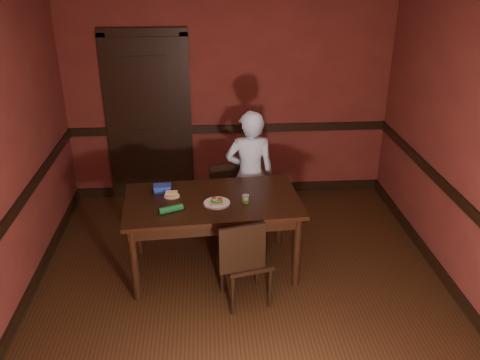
{
  "coord_description": "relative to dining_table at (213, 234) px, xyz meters",
  "views": [
    {
      "loc": [
        -0.3,
        -3.86,
        2.99
      ],
      "look_at": [
        0.0,
        0.35,
        1.05
      ],
      "focal_mm": 38.0,
      "sensor_mm": 36.0,
      "label": 1
    }
  ],
  "objects": [
    {
      "name": "baseboard_left",
      "position": [
        -1.73,
        -0.5,
        -0.33
      ],
      "size": [
        0.03,
        4.5,
        0.12
      ],
      "primitive_type": "cube",
      "color": "black",
      "rests_on": "ground"
    },
    {
      "name": "person",
      "position": [
        0.42,
        0.67,
        0.34
      ],
      "size": [
        0.54,
        0.37,
        1.46
      ],
      "primitive_type": "imported",
      "rotation": [
        0.0,
        0.0,
        3.18
      ],
      "color": "silver",
      "rests_on": "floor"
    },
    {
      "name": "chair_far",
      "position": [
        0.13,
        0.57,
        0.03
      ],
      "size": [
        0.48,
        0.48,
        0.84
      ],
      "primitive_type": null,
      "rotation": [
        0.0,
        0.0,
        0.26
      ],
      "color": "black",
      "rests_on": "floor"
    },
    {
      "name": "floor",
      "position": [
        0.26,
        -0.5,
        -0.39
      ],
      "size": [
        4.0,
        4.5,
        0.01
      ],
      "primitive_type": "cube",
      "color": "black",
      "rests_on": "ground"
    },
    {
      "name": "baseboard_right",
      "position": [
        2.24,
        -0.5,
        -0.33
      ],
      "size": [
        0.03,
        4.5,
        0.12
      ],
      "primitive_type": "cube",
      "color": "black",
      "rests_on": "ground"
    },
    {
      "name": "wrapped_veg",
      "position": [
        -0.38,
        -0.23,
        0.42
      ],
      "size": [
        0.23,
        0.14,
        0.06
      ],
      "primitive_type": "cylinder",
      "rotation": [
        0.0,
        1.57,
        0.39
      ],
      "color": "#124C20",
      "rests_on": "dining_table"
    },
    {
      "name": "dado_back",
      "position": [
        0.26,
        1.74,
        0.51
      ],
      "size": [
        4.0,
        0.03,
        0.1
      ],
      "primitive_type": "cube",
      "color": "black",
      "rests_on": "ground"
    },
    {
      "name": "wall_right",
      "position": [
        2.26,
        -0.5,
        0.96
      ],
      "size": [
        0.02,
        4.5,
        2.7
      ],
      "primitive_type": "cube",
      "color": "#5C221B",
      "rests_on": "ground"
    },
    {
      "name": "cheese_saucer",
      "position": [
        -0.39,
        0.09,
        0.41
      ],
      "size": [
        0.15,
        0.15,
        0.05
      ],
      "rotation": [
        0.0,
        0.0,
        -0.21
      ],
      "color": "silver",
      "rests_on": "dining_table"
    },
    {
      "name": "sauce_jar",
      "position": [
        0.31,
        -0.1,
        0.43
      ],
      "size": [
        0.07,
        0.07,
        0.08
      ],
      "rotation": [
        0.0,
        0.0,
        0.37
      ],
      "color": "#629941",
      "rests_on": "dining_table"
    },
    {
      "name": "food_tub",
      "position": [
        -0.49,
        0.2,
        0.43
      ],
      "size": [
        0.18,
        0.13,
        0.07
      ],
      "rotation": [
        0.0,
        0.0,
        0.05
      ],
      "color": "#2741BC",
      "rests_on": "dining_table"
    },
    {
      "name": "wall_back",
      "position": [
        0.26,
        1.75,
        0.96
      ],
      "size": [
        4.0,
        0.02,
        2.7
      ],
      "primitive_type": "cube",
      "color": "#5C221B",
      "rests_on": "ground"
    },
    {
      "name": "dado_left",
      "position": [
        -1.73,
        -0.5,
        0.51
      ],
      "size": [
        0.03,
        4.5,
        0.1
      ],
      "primitive_type": "cube",
      "color": "black",
      "rests_on": "ground"
    },
    {
      "name": "door",
      "position": [
        -0.74,
        1.72,
        0.7
      ],
      "size": [
        1.05,
        0.07,
        2.2
      ],
      "color": "black",
      "rests_on": "ground"
    },
    {
      "name": "dado_right",
      "position": [
        2.24,
        -0.5,
        0.51
      ],
      "size": [
        0.03,
        4.5,
        0.1
      ],
      "primitive_type": "cube",
      "color": "black",
      "rests_on": "ground"
    },
    {
      "name": "dining_table",
      "position": [
        0.0,
        0.0,
        0.0
      ],
      "size": [
        1.74,
        1.06,
        0.79
      ],
      "primitive_type": "cube",
      "rotation": [
        0.0,
        0.0,
        0.07
      ],
      "color": "black",
      "rests_on": "floor"
    },
    {
      "name": "baseboard_back",
      "position": [
        0.26,
        1.74,
        -0.33
      ],
      "size": [
        4.0,
        0.03,
        0.12
      ],
      "primitive_type": "cube",
      "color": "black",
      "rests_on": "ground"
    },
    {
      "name": "sandwich_plate",
      "position": [
        0.04,
        -0.1,
        0.41
      ],
      "size": [
        0.25,
        0.25,
        0.06
      ],
      "rotation": [
        0.0,
        0.0,
        0.07
      ],
      "color": "silver",
      "rests_on": "dining_table"
    },
    {
      "name": "chair_near",
      "position": [
        0.28,
        -0.52,
        0.05
      ],
      "size": [
        0.5,
        0.5,
        0.88
      ],
      "primitive_type": null,
      "rotation": [
        0.0,
        0.0,
        3.38
      ],
      "color": "black",
      "rests_on": "floor"
    }
  ]
}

